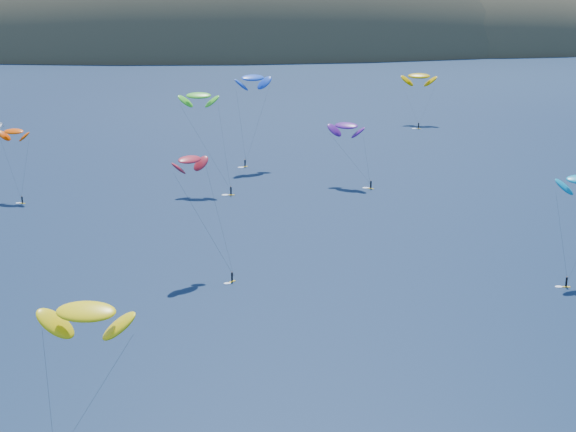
# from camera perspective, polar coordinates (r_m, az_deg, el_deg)

# --- Properties ---
(island) EXTENTS (730.00, 300.00, 210.00)m
(island) POSITION_cam_1_polar(r_m,az_deg,el_deg) (617.13, -1.91, 11.18)
(island) COLOR #3D3526
(island) RESTS_ON ground
(kitesurfer_1) EXTENTS (7.91, 9.35, 17.07)m
(kitesurfer_1) POSITION_cam_1_polar(r_m,az_deg,el_deg) (189.99, -18.92, 5.70)
(kitesurfer_1) COLOR yellow
(kitesurfer_1) RESTS_ON ground
(kitesurfer_2) EXTENTS (10.65, 9.78, 17.32)m
(kitesurfer_2) POSITION_cam_1_polar(r_m,az_deg,el_deg) (87.14, -14.18, -6.62)
(kitesurfer_2) COLOR yellow
(kitesurfer_2) RESTS_ON ground
(kitesurfer_3) EXTENTS (12.30, 11.43, 24.33)m
(kitesurfer_3) POSITION_cam_1_polar(r_m,az_deg,el_deg) (188.39, -6.37, 8.49)
(kitesurfer_3) COLOR yellow
(kitesurfer_3) RESTS_ON ground
(kitesurfer_4) EXTENTS (11.31, 9.10, 25.93)m
(kitesurfer_4) POSITION_cam_1_polar(r_m,az_deg,el_deg) (210.79, -2.52, 9.78)
(kitesurfer_4) COLOR yellow
(kitesurfer_4) RESTS_ON ground
(kitesurfer_6) EXTENTS (10.77, 11.36, 16.65)m
(kitesurfer_6) POSITION_cam_1_polar(r_m,az_deg,el_deg) (192.87, 4.17, 6.42)
(kitesurfer_6) COLOR yellow
(kitesurfer_6) RESTS_ON ground
(kitesurfer_9) EXTENTS (10.72, 11.21, 21.18)m
(kitesurfer_9) POSITION_cam_1_polar(r_m,az_deg,el_deg) (133.79, -7.00, 3.98)
(kitesurfer_9) COLOR yellow
(kitesurfer_9) RESTS_ON ground
(kitesurfer_11) EXTENTS (12.52, 16.61, 19.11)m
(kitesurfer_11) POSITION_cam_1_polar(r_m,az_deg,el_deg) (278.95, 9.30, 9.80)
(kitesurfer_11) COLOR yellow
(kitesurfer_11) RESTS_ON ground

